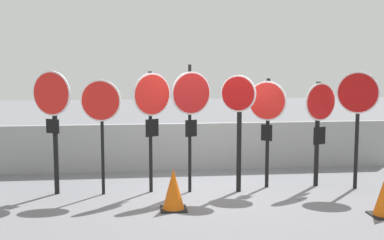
# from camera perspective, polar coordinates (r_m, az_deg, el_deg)

# --- Properties ---
(ground_plane) EXTENTS (40.00, 40.00, 0.00)m
(ground_plane) POSITION_cam_1_polar(r_m,az_deg,el_deg) (10.05, 1.89, -7.45)
(ground_plane) COLOR slate
(fence_back) EXTENTS (8.65, 0.12, 1.02)m
(fence_back) POSITION_cam_1_polar(r_m,az_deg,el_deg) (11.65, 0.65, -2.84)
(fence_back) COLOR gray
(fence_back) RESTS_ON ground
(stop_sign_0) EXTENTS (0.70, 0.42, 2.23)m
(stop_sign_0) POSITION_cam_1_polar(r_m,az_deg,el_deg) (9.76, -14.63, 1.02)
(stop_sign_0) COLOR black
(stop_sign_0) RESTS_ON ground
(stop_sign_1) EXTENTS (0.72, 0.22, 2.07)m
(stop_sign_1) POSITION_cam_1_polar(r_m,az_deg,el_deg) (9.55, -9.69, 1.13)
(stop_sign_1) COLOR black
(stop_sign_1) RESTS_ON ground
(stop_sign_2) EXTENTS (0.68, 0.40, 2.21)m
(stop_sign_2) POSITION_cam_1_polar(r_m,az_deg,el_deg) (9.61, -4.32, 1.56)
(stop_sign_2) COLOR black
(stop_sign_2) RESTS_ON ground
(stop_sign_3) EXTENTS (0.73, 0.30, 2.33)m
(stop_sign_3) POSITION_cam_1_polar(r_m,az_deg,el_deg) (9.57, -0.11, 1.84)
(stop_sign_3) COLOR black
(stop_sign_3) RESTS_ON ground
(stop_sign_4) EXTENTS (0.58, 0.36, 2.15)m
(stop_sign_4) POSITION_cam_1_polar(r_m,az_deg,el_deg) (9.66, 5.00, 0.86)
(stop_sign_4) COLOR black
(stop_sign_4) RESTS_ON ground
(stop_sign_5) EXTENTS (0.65, 0.40, 2.07)m
(stop_sign_5) POSITION_cam_1_polar(r_m,az_deg,el_deg) (10.03, 8.02, 0.91)
(stop_sign_5) COLOR black
(stop_sign_5) RESTS_ON ground
(stop_sign_6) EXTENTS (0.67, 0.30, 2.00)m
(stop_sign_6) POSITION_cam_1_polar(r_m,az_deg,el_deg) (10.33, 13.42, 0.42)
(stop_sign_6) COLOR black
(stop_sign_6) RESTS_ON ground
(stop_sign_7) EXTENTS (0.67, 0.43, 2.20)m
(stop_sign_7) POSITION_cam_1_polar(r_m,az_deg,el_deg) (10.28, 17.25, 1.58)
(stop_sign_7) COLOR black
(stop_sign_7) RESTS_ON ground
(traffic_cone_0) EXTENTS (0.43, 0.43, 0.68)m
(traffic_cone_0) POSITION_cam_1_polar(r_m,az_deg,el_deg) (8.73, -1.99, -7.40)
(traffic_cone_0) COLOR black
(traffic_cone_0) RESTS_ON ground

